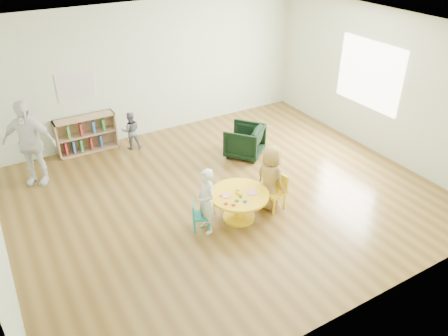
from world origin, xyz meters
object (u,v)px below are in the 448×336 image
Objects in this scene: toddler at (131,131)px; child_right at (270,178)px; kid_chair_left at (199,215)px; adult_caretaker at (29,143)px; bookshelf at (86,134)px; kid_chair_right at (276,190)px; armchair at (245,141)px; child_left at (207,201)px; activity_table at (239,201)px.

child_right is at bearing 126.89° from toddler.
kid_chair_left is 0.32× the size of adult_caretaker.
kid_chair_right is at bearing -59.07° from bookshelf.
child_right is at bearing -9.38° from adult_caretaker.
adult_caretaker reaches higher than child_right.
armchair is 0.44× the size of adult_caretaker.
armchair is 0.65× the size of child_left.
child_right is (-0.61, -1.71, 0.24)m from armchair.
child_left is (0.10, -0.08, 0.27)m from kid_chair_left.
bookshelf is 3.24m from armchair.
bookshelf is 1.50× the size of toddler.
armchair is at bearing 134.81° from child_left.
adult_caretaker reaches higher than kid_chair_left.
armchair is 0.63× the size of child_right.
child_left is at bearing 78.18° from child_right.
bookshelf is at bearing -165.27° from child_left.
kid_chair_right is at bearing 109.82° from kid_chair_left.
bookshelf is at bearing -9.05° from toddler.
kid_chair_left is at bearing -77.21° from bookshelf.
toddler is at bearing -24.44° from bookshelf.
armchair is 1.83m from child_right.
child_left is at bearing 74.98° from kid_chair_left.
adult_caretaker is at bearing -54.65° from armchair.
kid_chair_right is 1.28m from child_left.
kid_chair_right is 0.57× the size of child_left.
kid_chair_left is 0.47× the size of child_left.
child_left is (-0.59, -0.01, 0.21)m from activity_table.
armchair reaches higher than kid_chair_left.
child_right reaches higher than activity_table.
kid_chair_left is at bearing 74.42° from child_right.
child_left is 0.68× the size of adult_caretaker.
toddler is (-1.24, 3.15, -0.16)m from child_right.
armchair is 2.51m from child_left.
child_right is (-0.08, 0.07, 0.23)m from kid_chair_right.
kid_chair_left is 0.42× the size of bookshelf.
toddler is (0.84, -0.38, 0.04)m from bookshelf.
adult_caretaker is (-1.12, -0.76, 0.43)m from bookshelf.
child_right reaches higher than child_left.
adult_caretaker is at bearing 35.80° from child_right.
child_left is 1.34× the size of toddler.
activity_table is at bearing 116.79° from toddler.
activity_table is at bearing 91.52° from child_left.
child_left is 3.45m from adult_caretaker.
armchair is (0.53, 1.78, -0.01)m from kid_chair_right.
bookshelf is 0.92m from toddler.
child_right is (0.60, 0.02, 0.23)m from activity_table.
activity_table is at bearing 78.81° from child_right.
child_right reaches higher than toddler.
toddler is (-1.85, 1.44, 0.08)m from armchair.
child_left reaches higher than armchair.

